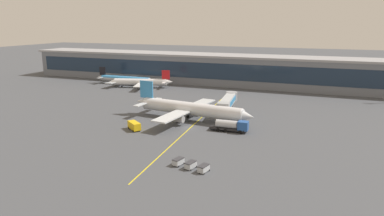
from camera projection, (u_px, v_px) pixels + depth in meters
name	position (u px, v px, depth m)	size (l,w,h in m)	color
ground_plane	(188.00, 128.00, 101.01)	(700.00, 700.00, 0.00)	#47494F
apron_lead_in_line	(192.00, 126.00, 102.68)	(0.30, 80.00, 0.01)	yellow
terminal_building	(213.00, 69.00, 174.06)	(204.13, 19.55, 14.49)	slate
main_airliner	(190.00, 109.00, 108.25)	(41.46, 32.97, 11.17)	silver
jet_bridge	(228.00, 102.00, 113.44)	(5.84, 20.49, 6.41)	#B2B7BC
fuel_tanker	(232.00, 126.00, 97.21)	(10.89, 2.99, 3.25)	#232326
crew_van	(134.00, 125.00, 98.99)	(5.24, 4.71, 2.30)	yellow
baggage_cart_0	(178.00, 162.00, 74.52)	(2.12, 2.92, 1.48)	#B2B7BC
baggage_cart_1	(191.00, 165.00, 72.78)	(2.12, 2.92, 1.48)	#B2B7BC
baggage_cart_2	(204.00, 168.00, 71.05)	(2.12, 2.92, 1.48)	#B2B7BC
commuter_jet_far	(141.00, 82.00, 163.28)	(29.87, 23.90, 8.31)	white
commuter_jet_near	(125.00, 79.00, 171.01)	(32.23, 25.58, 8.15)	#B2B7BC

